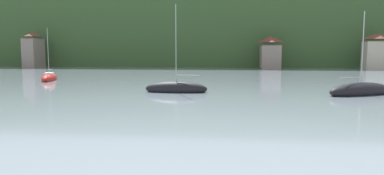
{
  "coord_description": "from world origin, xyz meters",
  "views": [
    {
      "loc": [
        1.92,
        25.57,
        4.35
      ],
      "look_at": [
        0.0,
        43.96,
        2.39
      ],
      "focal_mm": 31.91,
      "sensor_mm": 36.0,
      "label": 1
    }
  ],
  "objects": [
    {
      "name": "shore_building_west",
      "position": [
        -49.95,
        112.55,
        4.57
      ],
      "size": [
        3.58,
        6.09,
        9.4
      ],
      "color": "gray",
      "rests_on": "ground_plane"
    },
    {
      "name": "wooded_hillside",
      "position": [
        -12.9,
        145.29,
        8.28
      ],
      "size": [
        352.0,
        48.46,
        41.61
      ],
      "color": "#38562D",
      "rests_on": "ground_plane"
    },
    {
      "name": "sailboat_far_11",
      "position": [
        15.25,
        61.18,
        0.4
      ],
      "size": [
        7.9,
        5.54,
        8.76
      ],
      "rotation": [
        0.0,
        0.0,
        0.48
      ],
      "color": "black",
      "rests_on": "ground_plane"
    },
    {
      "name": "sailboat_far_8",
      "position": [
        -24.65,
        73.96,
        0.37
      ],
      "size": [
        3.3,
        6.23,
        8.19
      ],
      "rotation": [
        0.0,
        0.0,
        4.99
      ],
      "color": "red",
      "rests_on": "ground_plane"
    },
    {
      "name": "shore_building_westcentral",
      "position": [
        12.49,
        112.54,
        3.95
      ],
      "size": [
        4.9,
        6.09,
        8.15
      ],
      "color": "gray",
      "rests_on": "ground_plane"
    },
    {
      "name": "sailboat_far_2",
      "position": [
        -3.52,
        61.36,
        0.38
      ],
      "size": [
        6.66,
        1.79,
        9.71
      ],
      "rotation": [
        0.0,
        0.0,
        3.14
      ],
      "color": "black",
      "rests_on": "ground_plane"
    },
    {
      "name": "shore_building_central",
      "position": [
        37.46,
        111.56,
        4.17
      ],
      "size": [
        6.29,
        4.02,
        8.59
      ],
      "color": "#BCB29E",
      "rests_on": "ground_plane"
    }
  ]
}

